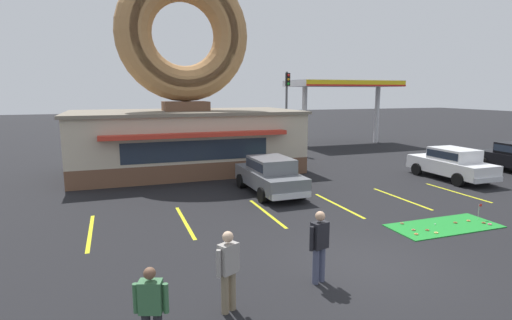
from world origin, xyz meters
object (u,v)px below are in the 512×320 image
(car_white, at_px, (452,162))
(pedestrian_leather_jacket_man, at_px, (151,307))
(putting_flag_pin, at_px, (480,208))
(pedestrian_blue_sweater_man, at_px, (228,268))
(golf_ball, at_px, (435,224))
(pedestrian_hooded_kid, at_px, (319,243))
(car_grey, at_px, (270,174))
(trash_bin, at_px, (300,163))
(traffic_light_pole, at_px, (287,101))

(car_white, distance_m, pedestrian_leather_jacket_man, 17.93)
(putting_flag_pin, height_order, pedestrian_leather_jacket_man, pedestrian_leather_jacket_man)
(putting_flag_pin, bearing_deg, pedestrian_blue_sweater_man, -164.58)
(golf_ball, distance_m, pedestrian_hooded_kid, 6.08)
(car_grey, distance_m, pedestrian_leather_jacket_man, 11.11)
(pedestrian_hooded_kid, relative_size, trash_bin, 1.77)
(trash_bin, bearing_deg, car_white, -33.71)
(pedestrian_leather_jacket_man, xyz_separation_m, trash_bin, (9.18, 13.19, -0.36))
(pedestrian_blue_sweater_man, bearing_deg, golf_ball, 19.11)
(golf_ball, bearing_deg, traffic_light_pole, 83.10)
(pedestrian_leather_jacket_man, bearing_deg, golf_ball, 20.72)
(car_white, relative_size, traffic_light_pole, 0.79)
(pedestrian_blue_sweater_man, bearing_deg, car_grey, 63.32)
(traffic_light_pole, bearing_deg, golf_ball, -96.90)
(golf_ball, height_order, pedestrian_blue_sweater_man, pedestrian_blue_sweater_man)
(traffic_light_pole, bearing_deg, trash_bin, -108.00)
(pedestrian_hooded_kid, relative_size, pedestrian_leather_jacket_man, 1.10)
(golf_ball, height_order, car_grey, car_grey)
(golf_ball, xyz_separation_m, trash_bin, (-0.28, 9.61, 0.45))
(putting_flag_pin, bearing_deg, pedestrian_leather_jacket_man, -162.66)
(car_white, bearing_deg, putting_flag_pin, -127.97)
(car_white, distance_m, trash_bin, 7.66)
(putting_flag_pin, bearing_deg, traffic_light_pole, 89.47)
(car_grey, bearing_deg, pedestrian_hooded_kid, -103.88)
(car_grey, height_order, pedestrian_blue_sweater_man, pedestrian_blue_sweater_man)
(golf_ball, relative_size, pedestrian_blue_sweater_man, 0.02)
(golf_ball, distance_m, putting_flag_pin, 1.91)
(pedestrian_hooded_kid, bearing_deg, pedestrian_blue_sweater_man, -167.88)
(car_white, relative_size, pedestrian_leather_jacket_man, 2.93)
(traffic_light_pole, bearing_deg, car_grey, -117.30)
(car_white, distance_m, pedestrian_blue_sweater_man, 16.15)
(pedestrian_leather_jacket_man, height_order, traffic_light_pole, traffic_light_pole)
(car_white, bearing_deg, pedestrian_leather_jacket_man, -150.10)
(pedestrian_blue_sweater_man, xyz_separation_m, traffic_light_pole, (9.91, 19.42, 2.77))
(car_grey, height_order, pedestrian_hooded_kid, pedestrian_hooded_kid)
(putting_flag_pin, xyz_separation_m, pedestrian_hooded_kid, (-7.44, -2.19, 0.52))
(pedestrian_leather_jacket_man, bearing_deg, trash_bin, 55.16)
(pedestrian_blue_sweater_man, height_order, traffic_light_pole, traffic_light_pole)
(putting_flag_pin, distance_m, car_white, 6.87)
(car_white, distance_m, car_grey, 9.68)
(putting_flag_pin, relative_size, pedestrian_hooded_kid, 0.32)
(golf_ball, relative_size, car_grey, 0.01)
(pedestrian_blue_sweater_man, relative_size, pedestrian_hooded_kid, 0.98)
(car_white, height_order, traffic_light_pole, traffic_light_pole)
(car_grey, xyz_separation_m, pedestrian_hooded_kid, (-2.00, -8.08, 0.09))
(car_white, relative_size, pedestrian_hooded_kid, 2.65)
(pedestrian_hooded_kid, bearing_deg, putting_flag_pin, 16.43)
(putting_flag_pin, bearing_deg, pedestrian_hooded_kid, -163.57)
(car_white, bearing_deg, traffic_light_pole, 109.73)
(car_grey, relative_size, pedestrian_blue_sweater_man, 2.70)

